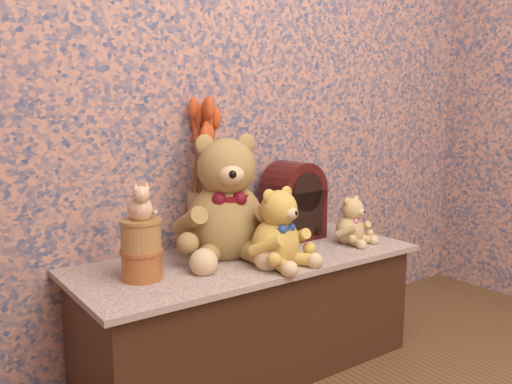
% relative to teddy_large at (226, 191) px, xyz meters
% --- Properties ---
extents(display_shelf, '(1.24, 0.52, 0.42)m').
position_rel_teddy_large_xyz_m(display_shelf, '(0.06, -0.06, -0.44)').
color(display_shelf, '#3C537B').
rests_on(display_shelf, ground).
extents(teddy_large, '(0.51, 0.55, 0.47)m').
position_rel_teddy_large_xyz_m(teddy_large, '(0.00, 0.00, 0.00)').
color(teddy_large, olive).
rests_on(teddy_large, display_shelf).
extents(teddy_medium, '(0.27, 0.30, 0.28)m').
position_rel_teddy_large_xyz_m(teddy_medium, '(0.08, -0.19, -0.09)').
color(teddy_medium, '#B48232').
rests_on(teddy_medium, display_shelf).
extents(teddy_small, '(0.19, 0.22, 0.20)m').
position_rel_teddy_large_xyz_m(teddy_small, '(0.49, -0.13, -0.13)').
color(teddy_small, tan).
rests_on(teddy_small, display_shelf).
extents(cathedral_radio, '(0.23, 0.17, 0.31)m').
position_rel_teddy_large_xyz_m(cathedral_radio, '(0.36, 0.06, -0.08)').
color(cathedral_radio, '#370A0B').
rests_on(cathedral_radio, display_shelf).
extents(ceramic_vase, '(0.15, 0.15, 0.22)m').
position_rel_teddy_large_xyz_m(ceramic_vase, '(-0.01, 0.13, -0.13)').
color(ceramic_vase, tan).
rests_on(ceramic_vase, display_shelf).
extents(dried_stalks, '(0.25, 0.25, 0.41)m').
position_rel_teddy_large_xyz_m(dried_stalks, '(-0.01, 0.13, 0.19)').
color(dried_stalks, '#D04C21').
rests_on(dried_stalks, ceramic_vase).
extents(biscuit_tin_lower, '(0.15, 0.15, 0.09)m').
position_rel_teddy_large_xyz_m(biscuit_tin_lower, '(-0.35, -0.07, -0.19)').
color(biscuit_tin_lower, '#AF8333').
rests_on(biscuit_tin_lower, display_shelf).
extents(biscuit_tin_upper, '(0.15, 0.15, 0.10)m').
position_rel_teddy_large_xyz_m(biscuit_tin_upper, '(-0.35, -0.07, -0.09)').
color(biscuit_tin_upper, tan).
rests_on(biscuit_tin_upper, biscuit_tin_lower).
extents(cat_figurine, '(0.11, 0.12, 0.12)m').
position_rel_teddy_large_xyz_m(cat_figurine, '(-0.35, -0.07, 0.01)').
color(cat_figurine, silver).
rests_on(cat_figurine, biscuit_tin_upper).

